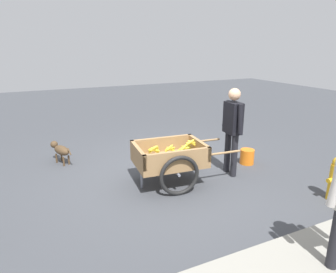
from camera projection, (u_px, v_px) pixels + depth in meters
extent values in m
plane|color=#3D3F44|center=(167.00, 175.00, 5.37)|extent=(24.00, 24.00, 0.00)
cube|color=#937047|center=(169.00, 161.00, 4.93)|extent=(1.17, 0.90, 0.10)
cube|color=#937047|center=(138.00, 155.00, 4.71)|extent=(0.13, 0.80, 0.24)
cube|color=#937047|center=(199.00, 147.00, 5.05)|extent=(0.13, 0.80, 0.24)
cube|color=#937047|center=(178.00, 159.00, 4.55)|extent=(1.10, 0.16, 0.24)
cube|color=#937047|center=(162.00, 144.00, 5.21)|extent=(1.10, 0.16, 0.24)
torus|color=black|center=(179.00, 176.00, 4.56)|extent=(0.64, 0.12, 0.64)
torus|color=black|center=(161.00, 156.00, 5.35)|extent=(0.64, 0.12, 0.64)
cylinder|color=gray|center=(169.00, 165.00, 4.95)|extent=(0.12, 0.88, 0.04)
cylinder|color=#937047|center=(225.00, 153.00, 4.85)|extent=(0.55, 0.09, 0.04)
cylinder|color=#937047|center=(206.00, 141.00, 5.46)|extent=(0.55, 0.09, 0.04)
cylinder|color=gray|center=(142.00, 178.00, 4.84)|extent=(0.04, 0.04, 0.35)
ellipsoid|color=gold|center=(187.00, 149.00, 5.21)|extent=(0.18, 0.06, 0.13)
ellipsoid|color=gold|center=(187.00, 148.00, 5.20)|extent=(0.19, 0.07, 0.10)
ellipsoid|color=gold|center=(186.00, 148.00, 5.19)|extent=(0.19, 0.09, 0.05)
ellipsoid|color=gold|center=(186.00, 148.00, 5.18)|extent=(0.19, 0.07, 0.09)
ellipsoid|color=gold|center=(186.00, 147.00, 5.17)|extent=(0.18, 0.12, 0.12)
ellipsoid|color=gold|center=(188.00, 149.00, 5.18)|extent=(0.18, 0.10, 0.14)
ellipsoid|color=gold|center=(187.00, 149.00, 5.17)|extent=(0.19, 0.10, 0.05)
ellipsoid|color=gold|center=(186.00, 149.00, 5.15)|extent=(0.18, 0.07, 0.15)
ellipsoid|color=gold|center=(192.00, 143.00, 5.10)|extent=(0.18, 0.11, 0.14)
ellipsoid|color=gold|center=(191.00, 143.00, 5.08)|extent=(0.19, 0.09, 0.05)
ellipsoid|color=gold|center=(190.00, 142.00, 5.07)|extent=(0.18, 0.08, 0.14)
ellipsoid|color=gold|center=(155.00, 150.00, 5.00)|extent=(0.17, 0.06, 0.15)
ellipsoid|color=gold|center=(154.00, 150.00, 4.98)|extent=(0.19, 0.12, 0.09)
ellipsoid|color=gold|center=(154.00, 149.00, 4.97)|extent=(0.19, 0.08, 0.05)
ellipsoid|color=gold|center=(154.00, 149.00, 4.96)|extent=(0.19, 0.06, 0.09)
ellipsoid|color=gold|center=(153.00, 149.00, 4.95)|extent=(0.19, 0.09, 0.13)
ellipsoid|color=gold|center=(186.00, 149.00, 4.87)|extent=(0.17, 0.07, 0.15)
ellipsoid|color=gold|center=(184.00, 148.00, 4.85)|extent=(0.18, 0.07, 0.05)
ellipsoid|color=gold|center=(183.00, 148.00, 4.84)|extent=(0.17, 0.06, 0.15)
ellipsoid|color=gold|center=(171.00, 149.00, 5.00)|extent=(0.18, 0.10, 0.13)
ellipsoid|color=gold|center=(170.00, 149.00, 4.99)|extent=(0.19, 0.10, 0.08)
ellipsoid|color=gold|center=(170.00, 149.00, 4.97)|extent=(0.19, 0.08, 0.08)
ellipsoid|color=gold|center=(169.00, 148.00, 4.96)|extent=(0.18, 0.06, 0.15)
ellipsoid|color=gold|center=(188.00, 156.00, 4.82)|extent=(0.18, 0.11, 0.14)
ellipsoid|color=gold|center=(188.00, 156.00, 4.81)|extent=(0.19, 0.07, 0.10)
ellipsoid|color=gold|center=(187.00, 155.00, 4.80)|extent=(0.19, 0.08, 0.05)
ellipsoid|color=gold|center=(187.00, 155.00, 4.78)|extent=(0.18, 0.07, 0.11)
ellipsoid|color=gold|center=(186.00, 155.00, 4.77)|extent=(0.17, 0.12, 0.14)
ellipsoid|color=gold|center=(181.00, 153.00, 5.01)|extent=(0.18, 0.08, 0.15)
ellipsoid|color=gold|center=(180.00, 152.00, 5.00)|extent=(0.19, 0.07, 0.10)
ellipsoid|color=gold|center=(180.00, 152.00, 4.98)|extent=(0.19, 0.11, 0.05)
ellipsoid|color=gold|center=(179.00, 151.00, 4.97)|extent=(0.18, 0.13, 0.11)
ellipsoid|color=gold|center=(179.00, 151.00, 4.96)|extent=(0.18, 0.07, 0.14)
ellipsoid|color=gold|center=(183.00, 155.00, 4.88)|extent=(0.18, 0.11, 0.14)
ellipsoid|color=gold|center=(182.00, 155.00, 4.87)|extent=(0.19, 0.09, 0.05)
ellipsoid|color=gold|center=(181.00, 155.00, 4.85)|extent=(0.18, 0.08, 0.15)
ellipsoid|color=gold|center=(150.00, 159.00, 4.68)|extent=(0.18, 0.10, 0.14)
ellipsoid|color=gold|center=(149.00, 159.00, 4.66)|extent=(0.19, 0.06, 0.09)
ellipsoid|color=gold|center=(148.00, 159.00, 4.65)|extent=(0.19, 0.06, 0.09)
ellipsoid|color=gold|center=(147.00, 158.00, 4.63)|extent=(0.18, 0.07, 0.15)
ellipsoid|color=gold|center=(155.00, 150.00, 5.04)|extent=(0.17, 0.06, 0.16)
ellipsoid|color=gold|center=(153.00, 150.00, 5.02)|extent=(0.18, 0.12, 0.05)
ellipsoid|color=gold|center=(152.00, 150.00, 5.00)|extent=(0.18, 0.09, 0.14)
cylinder|color=black|center=(234.00, 156.00, 5.22)|extent=(0.11, 0.11, 0.75)
cylinder|color=black|center=(228.00, 152.00, 5.42)|extent=(0.11, 0.11, 0.75)
cube|color=black|center=(233.00, 118.00, 5.13)|extent=(0.23, 0.36, 0.53)
sphere|color=tan|center=(235.00, 94.00, 5.01)|extent=(0.20, 0.20, 0.20)
cylinder|color=black|center=(240.00, 119.00, 4.92)|extent=(0.08, 0.12, 0.49)
cylinder|color=black|center=(226.00, 114.00, 5.32)|extent=(0.08, 0.17, 0.49)
ellipsoid|color=#4C3823|center=(62.00, 150.00, 5.80)|extent=(0.34, 0.48, 0.18)
sphere|color=#4C3823|center=(54.00, 144.00, 5.96)|extent=(0.14, 0.14, 0.14)
cylinder|color=#4C3823|center=(69.00, 152.00, 5.61)|extent=(0.06, 0.11, 0.12)
cylinder|color=#4C3823|center=(57.00, 158.00, 5.90)|extent=(0.04, 0.04, 0.18)
cylinder|color=#4C3823|center=(62.00, 157.00, 5.98)|extent=(0.04, 0.04, 0.18)
cylinder|color=#4C3823|center=(64.00, 162.00, 5.73)|extent=(0.04, 0.04, 0.18)
cylinder|color=#4C3823|center=(69.00, 160.00, 5.81)|extent=(0.04, 0.04, 0.18)
cylinder|color=gold|center=(335.00, 182.00, 4.44)|extent=(0.18, 0.18, 0.55)
cylinder|color=gold|center=(330.00, 180.00, 4.38)|extent=(0.10, 0.07, 0.07)
cylinder|color=orange|center=(247.00, 157.00, 5.84)|extent=(0.27, 0.27, 0.29)
cylinder|color=black|center=(335.00, 244.00, 2.91)|extent=(0.11, 0.11, 0.74)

